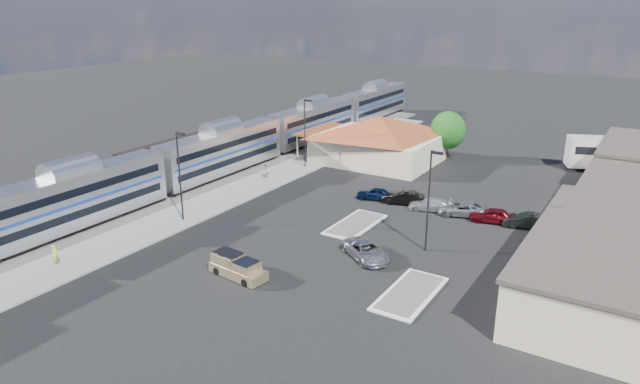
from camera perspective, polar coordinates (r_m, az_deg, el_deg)
The scene contains 23 objects.
ground at distance 55.76m, azimuth -1.04°, elevation -3.17°, with size 280.00×280.00×0.00m, color black.
railbed at distance 74.09m, azimuth -11.41°, elevation 2.07°, with size 16.00×100.00×0.12m, color #4C4944.
platform at distance 66.95m, azimuth -6.91°, elevation 0.55°, with size 5.50×92.00×0.18m, color gray.
passenger_train at distance 71.51m, azimuth -9.69°, elevation 3.91°, with size 3.00×104.00×5.55m.
freight_cars at distance 73.44m, azimuth -14.95°, elevation 3.17°, with size 2.80×46.00×4.00m.
station_depot at distance 77.01m, azimuth 5.80°, elevation 5.33°, with size 18.35×12.24×6.20m.
traffic_island_south at distance 55.45m, azimuth 3.56°, elevation -3.22°, with size 3.30×7.50×0.21m.
traffic_island_north at distance 43.38m, azimuth 8.99°, elevation -9.97°, with size 3.30×7.50×0.21m.
lamp_plat_s at distance 56.25m, azimuth -13.84°, elevation 2.22°, with size 1.08×0.25×9.00m.
lamp_plat_n at distance 72.78m, azimuth -1.47°, elevation 6.43°, with size 1.08×0.25×9.00m.
lamp_lot at distance 48.82m, azimuth 10.95°, elevation -0.07°, with size 1.08×0.25×9.00m.
tree_depot at distance 79.43m, azimuth 12.68°, elevation 6.04°, with size 4.71×4.71×6.63m.
pickup_truck at distance 45.54m, azimuth -8.21°, elevation -7.48°, with size 5.13×2.36×1.71m.
suv at distance 48.33m, azimuth 4.61°, elevation -5.86°, with size 2.39×5.18×1.44m, color #A6A8AE.
coach_bus at distance 81.65m, azimuth 28.07°, elevation 3.50°, with size 13.46×7.71×4.28m.
person_a at distance 51.24m, azimuth -24.94°, elevation -5.72°, with size 0.67×0.44×1.83m, color #DCD744.
person_b at distance 69.51m, azimuth -5.44°, elevation 2.18°, with size 0.92×0.72×1.89m, color silver.
parked_car_a at distance 62.44m, azimuth 5.53°, elevation -0.17°, with size 1.61×4.01×1.37m, color #0B1A3B.
parked_car_b at distance 61.43m, azimuth 8.32°, elevation -0.56°, with size 1.55×4.44×1.46m, color black.
parked_car_c at distance 60.08m, azimuth 10.99°, elevation -1.23°, with size 1.82×4.48×1.30m, color silver.
parked_car_d at distance 59.37m, azimuth 13.97°, elevation -1.65°, with size 2.31×5.00×1.39m, color #96999E.
parked_car_e at distance 58.29m, azimuth 16.86°, elevation -2.24°, with size 1.74×4.34×1.48m, color maroon.
parked_car_f at distance 57.94m, azimuth 19.98°, elevation -2.72°, with size 1.54×4.42×1.46m, color black.
Camera 1 is at (28.13, -43.48, 20.69)m, focal length 32.00 mm.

